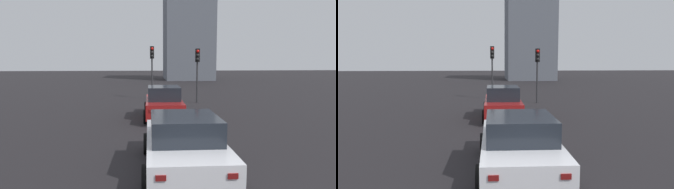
{
  "view_description": "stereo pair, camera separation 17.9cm",
  "coord_description": "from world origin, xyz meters",
  "views": [
    {
      "loc": [
        -4.74,
        0.91,
        2.85
      ],
      "look_at": [
        6.63,
        -0.07,
        1.53
      ],
      "focal_mm": 31.24,
      "sensor_mm": 36.0,
      "label": 1
    },
    {
      "loc": [
        -4.75,
        0.73,
        2.85
      ],
      "look_at": [
        6.63,
        -0.07,
        1.53
      ],
      "focal_mm": 31.24,
      "sensor_mm": 36.0,
      "label": 2
    }
  ],
  "objects": [
    {
      "name": "car_red_lead",
      "position": [
        9.63,
        -0.12,
        0.77
      ],
      "size": [
        4.35,
        2.04,
        1.6
      ],
      "rotation": [
        0.0,
        0.0,
        -0.02
      ],
      "color": "maroon",
      "rests_on": "ground_plane"
    },
    {
      "name": "car_white_second",
      "position": [
        2.59,
        -0.13,
        0.72
      ],
      "size": [
        4.48,
        2.18,
        1.49
      ],
      "rotation": [
        0.0,
        0.0,
        -0.02
      ],
      "color": "silver",
      "rests_on": "ground_plane"
    },
    {
      "name": "traffic_light_near_left",
      "position": [
        14.76,
        -2.77,
        2.65
      ],
      "size": [
        0.32,
        0.28,
        3.67
      ],
      "rotation": [
        0.0,
        0.0,
        3.16
      ],
      "color": "#2D2D30",
      "rests_on": "ground_plane"
    },
    {
      "name": "traffic_light_near_right",
      "position": [
        16.8,
        0.22,
        2.82
      ],
      "size": [
        0.32,
        0.29,
        3.91
      ],
      "rotation": [
        0.0,
        0.0,
        3.21
      ],
      "color": "#2D2D30",
      "rests_on": "ground_plane"
    },
    {
      "name": "building_facade_left",
      "position": [
        40.09,
        -6.0,
        6.83
      ],
      "size": [
        8.02,
        7.02,
        13.65
      ],
      "primitive_type": "cube",
      "color": "slate",
      "rests_on": "ground_plane"
    }
  ]
}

